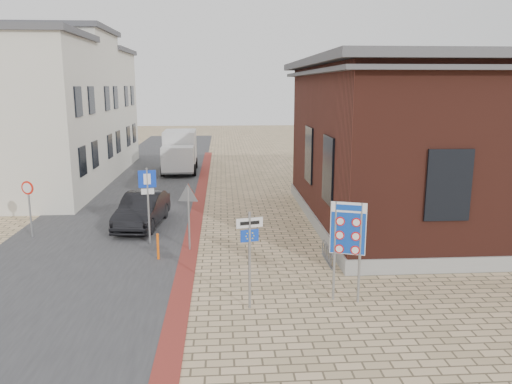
{
  "coord_description": "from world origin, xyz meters",
  "views": [
    {
      "loc": [
        -0.78,
        -13.31,
        5.75
      ],
      "look_at": [
        0.33,
        3.19,
        2.2
      ],
      "focal_mm": 35.0,
      "sensor_mm": 36.0,
      "label": 1
    }
  ],
  "objects_px": {
    "bollard": "(158,247)",
    "border_sign": "(348,231)",
    "sedan": "(142,210)",
    "parking_sign": "(148,192)",
    "box_truck": "(180,151)",
    "essen_sign": "(250,245)"
  },
  "relations": [
    {
      "from": "essen_sign",
      "to": "box_truck",
      "type": "bearing_deg",
      "value": 85.21
    },
    {
      "from": "box_truck",
      "to": "sedan",
      "type": "bearing_deg",
      "value": -93.04
    },
    {
      "from": "sedan",
      "to": "parking_sign",
      "type": "height_order",
      "value": "parking_sign"
    },
    {
      "from": "border_sign",
      "to": "bollard",
      "type": "xyz_separation_m",
      "value": [
        -5.49,
        3.64,
        -1.53
      ]
    },
    {
      "from": "sedan",
      "to": "border_sign",
      "type": "bearing_deg",
      "value": -43.43
    },
    {
      "from": "box_truck",
      "to": "border_sign",
      "type": "relative_size",
      "value": 1.9
    },
    {
      "from": "sedan",
      "to": "essen_sign",
      "type": "relative_size",
      "value": 1.61
    },
    {
      "from": "sedan",
      "to": "bollard",
      "type": "xyz_separation_m",
      "value": [
        1.15,
        -4.18,
        -0.24
      ]
    },
    {
      "from": "essen_sign",
      "to": "parking_sign",
      "type": "relative_size",
      "value": 0.91
    },
    {
      "from": "parking_sign",
      "to": "sedan",
      "type": "bearing_deg",
      "value": 94.83
    },
    {
      "from": "bollard",
      "to": "border_sign",
      "type": "bearing_deg",
      "value": -33.56
    },
    {
      "from": "border_sign",
      "to": "bollard",
      "type": "height_order",
      "value": "border_sign"
    },
    {
      "from": "bollard",
      "to": "essen_sign",
      "type": "bearing_deg",
      "value": -53.81
    },
    {
      "from": "sedan",
      "to": "essen_sign",
      "type": "bearing_deg",
      "value": -57.38
    },
    {
      "from": "essen_sign",
      "to": "parking_sign",
      "type": "distance_m",
      "value": 6.56
    },
    {
      "from": "border_sign",
      "to": "bollard",
      "type": "distance_m",
      "value": 6.76
    },
    {
      "from": "sedan",
      "to": "box_truck",
      "type": "relative_size",
      "value": 0.8
    },
    {
      "from": "box_truck",
      "to": "bollard",
      "type": "height_order",
      "value": "box_truck"
    },
    {
      "from": "essen_sign",
      "to": "bollard",
      "type": "bearing_deg",
      "value": 112.02
    },
    {
      "from": "essen_sign",
      "to": "parking_sign",
      "type": "height_order",
      "value": "parking_sign"
    },
    {
      "from": "bollard",
      "to": "sedan",
      "type": "bearing_deg",
      "value": 105.36
    },
    {
      "from": "border_sign",
      "to": "parking_sign",
      "type": "height_order",
      "value": "parking_sign"
    }
  ]
}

